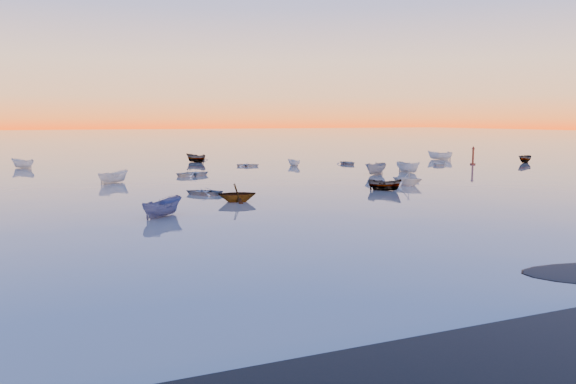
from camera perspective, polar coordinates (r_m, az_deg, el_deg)
ground at (r=119.39m, az=-14.31°, el=3.71°), size 600.00×600.00×0.00m
mud_lobes at (r=25.82m, az=23.65°, el=-9.46°), size 140.00×6.00×0.07m
moored_fleet at (r=73.44m, az=-8.61°, el=1.68°), size 124.00×58.00×1.20m
boat_near_center at (r=43.06m, az=-12.63°, el=-2.43°), size 3.76×4.17×1.38m
boat_near_right at (r=63.13m, az=12.00°, el=0.67°), size 3.98×3.21×1.27m
channel_marker at (r=94.79m, az=18.28°, el=3.40°), size 0.86×0.86×3.07m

